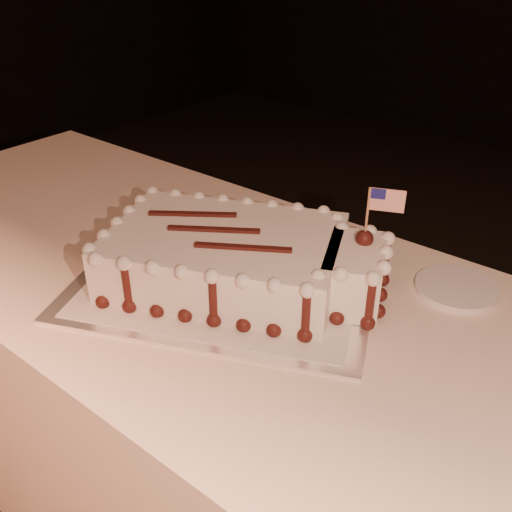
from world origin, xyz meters
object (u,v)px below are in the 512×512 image
Objects in this scene: banquet_table at (265,434)px; side_plate at (456,288)px; sheet_cake at (240,258)px; cake_board at (226,281)px.

side_plate reaches higher than banquet_table.
sheet_cake is at bearing -144.13° from side_plate.
banquet_table is at bearing -136.22° from side_plate.
banquet_table is 4.01× the size of sheet_cake.
sheet_cake reaches higher than banquet_table.
banquet_table is 14.54× the size of side_plate.
side_plate is at bearing 11.39° from cake_board.
side_plate is at bearing 35.87° from sheet_cake.
banquet_table is 3.96× the size of cake_board.
banquet_table is 0.54m from side_plate.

